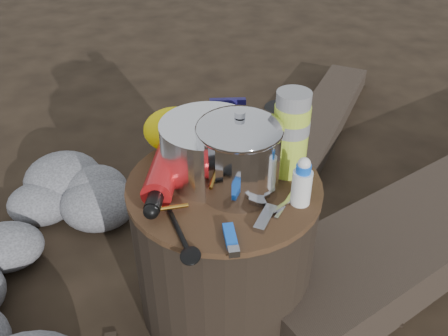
{
  "coord_description": "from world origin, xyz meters",
  "views": [
    {
      "loc": [
        -0.01,
        -0.91,
        1.12
      ],
      "look_at": [
        0.0,
        0.0,
        0.48
      ],
      "focal_mm": 37.84,
      "sensor_mm": 36.0,
      "label": 1
    }
  ],
  "objects_px": {
    "fuel_bottle": "(165,168)",
    "camping_pot": "(239,154)",
    "thermos": "(291,134)",
    "travel_mug": "(281,131)",
    "stump": "(224,248)"
  },
  "relations": [
    {
      "from": "fuel_bottle",
      "to": "camping_pot",
      "type": "bearing_deg",
      "value": -5.05
    },
    {
      "from": "thermos",
      "to": "fuel_bottle",
      "type": "bearing_deg",
      "value": -173.32
    },
    {
      "from": "camping_pot",
      "to": "fuel_bottle",
      "type": "distance_m",
      "value": 0.19
    },
    {
      "from": "thermos",
      "to": "travel_mug",
      "type": "height_order",
      "value": "thermos"
    },
    {
      "from": "stump",
      "to": "camping_pot",
      "type": "relative_size",
      "value": 2.44
    },
    {
      "from": "camping_pot",
      "to": "thermos",
      "type": "bearing_deg",
      "value": 28.44
    },
    {
      "from": "thermos",
      "to": "camping_pot",
      "type": "bearing_deg",
      "value": -151.56
    },
    {
      "from": "stump",
      "to": "thermos",
      "type": "relative_size",
      "value": 2.2
    },
    {
      "from": "camping_pot",
      "to": "thermos",
      "type": "distance_m",
      "value": 0.14
    },
    {
      "from": "fuel_bottle",
      "to": "travel_mug",
      "type": "distance_m",
      "value": 0.31
    },
    {
      "from": "stump",
      "to": "camping_pot",
      "type": "distance_m",
      "value": 0.32
    },
    {
      "from": "fuel_bottle",
      "to": "travel_mug",
      "type": "bearing_deg",
      "value": 28.04
    },
    {
      "from": "fuel_bottle",
      "to": "thermos",
      "type": "bearing_deg",
      "value": 12.22
    },
    {
      "from": "camping_pot",
      "to": "fuel_bottle",
      "type": "xyz_separation_m",
      "value": [
        -0.18,
        0.03,
        -0.06
      ]
    },
    {
      "from": "camping_pot",
      "to": "thermos",
      "type": "xyz_separation_m",
      "value": [
        0.13,
        0.07,
        0.01
      ]
    }
  ]
}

